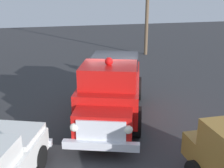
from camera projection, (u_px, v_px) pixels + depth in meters
name	position (u px, v px, depth m)	size (l,w,h in m)	color
ground_plane	(115.00, 107.00, 12.32)	(60.00, 60.00, 0.00)	#333335
vintage_fire_truck	(111.00, 87.00, 11.05)	(6.33, 4.15, 2.59)	black
spectator_standing	(127.00, 65.00, 15.23)	(0.57, 0.47, 1.68)	#2D334C
utility_pole	(147.00, 7.00, 21.33)	(0.26, 1.70, 6.85)	brown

